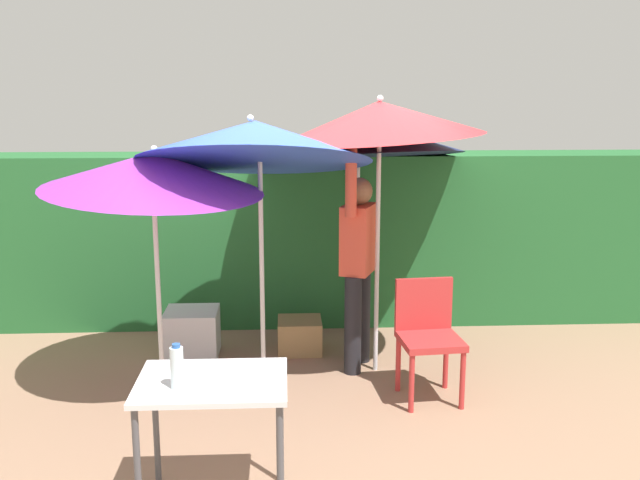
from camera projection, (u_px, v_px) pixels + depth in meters
name	position (u px, v px, depth m)	size (l,w,h in m)	color
ground_plane	(322.00, 383.00, 5.61)	(24.00, 24.00, 0.00)	#937056
hedge_row	(313.00, 238.00, 7.06)	(8.00, 0.70, 1.68)	#23602D
umbrella_rainbow	(380.00, 120.00, 5.44)	(1.63, 1.62, 2.26)	silver
umbrella_orange	(255.00, 141.00, 5.27)	(1.77, 1.79, 2.26)	silver
umbrella_yellow	(356.00, 139.00, 6.40)	(1.97, 1.97, 2.18)	silver
umbrella_navy	(154.00, 172.00, 5.12)	(1.63, 1.63, 1.93)	silver
person_vendor	(358.00, 259.00, 5.76)	(0.34, 0.54, 1.88)	black
chair_plastic	(428.00, 332.00, 5.28)	(0.48, 0.48, 0.89)	#B72D2D
cooler_box	(192.00, 333.00, 6.16)	(0.46, 0.43, 0.41)	silver
crate_cardboard	(300.00, 335.00, 6.28)	(0.39, 0.37, 0.29)	#9E7A4C
folding_table	(213.00, 396.00, 3.78)	(0.80, 0.60, 0.76)	#4C4C51
bottle_water	(177.00, 367.00, 3.63)	(0.07, 0.07, 0.24)	silver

